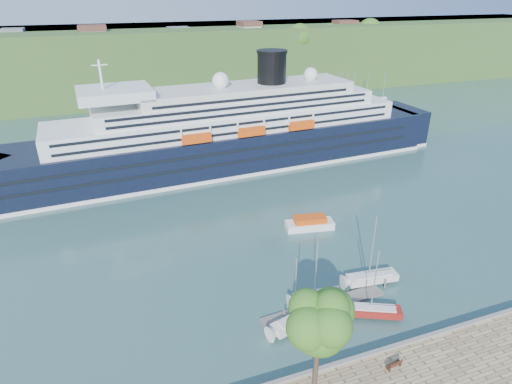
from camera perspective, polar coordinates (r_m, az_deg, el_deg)
The scene contains 12 objects.
ground at distance 50.51m, azimuth 11.80°, elevation -21.90°, with size 400.00×400.00×0.00m, color #2F5452.
far_hillside at distance 176.01m, azimuth -13.67°, elevation 16.69°, with size 400.00×50.00×24.00m, color #395923.
quay_coping at distance 49.57m, azimuth 12.05°, elevation -21.15°, with size 220.00×0.50×0.30m, color slate.
cruise_ship at distance 94.17m, azimuth -4.60°, elevation 10.48°, with size 111.66×16.26×25.07m, color black, non-canonical shape.
park_bench at distance 49.90m, azimuth 17.93°, elevation -20.94°, with size 1.78×0.73×1.14m, color #4C2415, non-canonical shape.
promenade_tree at distance 42.84m, azimuth 8.30°, elevation -18.69°, with size 7.33×7.33×12.15m, color #305F19, non-canonical shape.
floating_pontoon at distance 56.99m, azimuth 9.07°, elevation -14.81°, with size 17.14×2.09×0.38m, color slate, non-canonical shape.
sailboat_white_near at distance 51.00m, azimuth 5.67°, elevation -13.52°, with size 7.37×2.05×9.52m, color silver, non-canonical shape.
sailboat_red at distance 54.20m, azimuth 15.98°, elevation -12.05°, with size 7.14×1.98×9.22m, color maroon, non-canonical shape.
sailboat_white_far at distance 59.50m, azimuth 15.65°, elevation -7.82°, with size 7.79×2.16×10.06m, color silver, non-canonical shape.
tender_launch at distance 72.77m, azimuth 7.18°, elevation -4.06°, with size 8.15×2.79×2.25m, color #D5460C, non-canonical shape.
sailboat_extra at distance 55.02m, azimuth 8.44°, elevation -10.68°, with size 7.03×1.95×9.07m, color silver, non-canonical shape.
Camera 1 is at (-20.37, -28.07, 36.72)m, focal length 30.00 mm.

